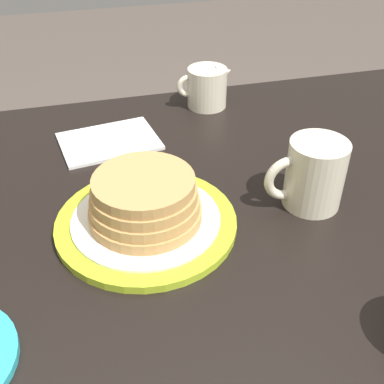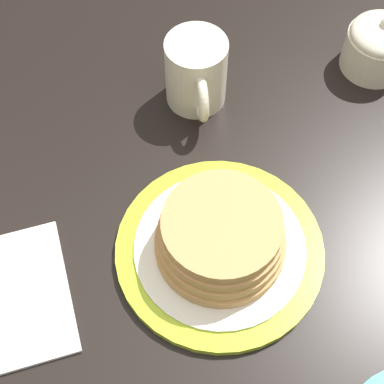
{
  "view_description": "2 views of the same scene",
  "coord_description": "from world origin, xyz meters",
  "views": [
    {
      "loc": [
        0.04,
        0.49,
        1.21
      ],
      "look_at": [
        -0.1,
        -0.05,
        0.8
      ],
      "focal_mm": 45.0,
      "sensor_mm": 36.0,
      "label": 1
    },
    {
      "loc": [
        0.27,
        -0.11,
        1.43
      ],
      "look_at": [
        -0.1,
        -0.05,
        0.8
      ],
      "focal_mm": 55.0,
      "sensor_mm": 36.0,
      "label": 2
    }
  ],
  "objects": [
    {
      "name": "dining_table",
      "position": [
        0.0,
        0.0,
        0.65
      ],
      "size": [
        1.39,
        0.91,
        0.77
      ],
      "color": "black",
      "rests_on": "ground_plane"
    },
    {
      "name": "pancake_plate",
      "position": [
        -0.03,
        -0.03,
        0.8
      ],
      "size": [
        0.25,
        0.25,
        0.08
      ],
      "color": "#AAC628",
      "rests_on": "dining_table"
    },
    {
      "name": "sugar_bowl",
      "position": [
        -0.3,
        0.25,
        0.81
      ],
      "size": [
        0.1,
        0.1,
        0.09
      ],
      "color": "beige",
      "rests_on": "dining_table"
    },
    {
      "name": "napkin",
      "position": [
        -0.01,
        -0.28,
        0.77
      ],
      "size": [
        0.19,
        0.15,
        0.01
      ],
      "color": "white",
      "rests_on": "dining_table"
    },
    {
      "name": "coffee_mug",
      "position": [
        -0.27,
        -0.02,
        0.82
      ],
      "size": [
        0.12,
        0.09,
        0.1
      ],
      "color": "beige",
      "rests_on": "dining_table"
    }
  ]
}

